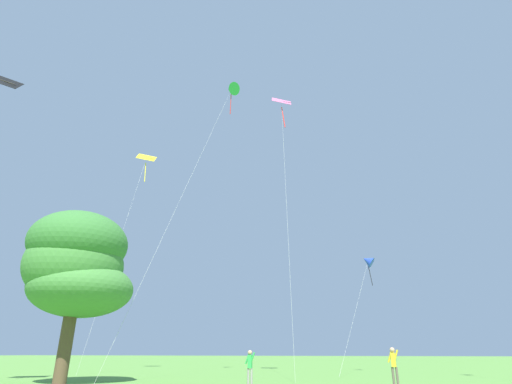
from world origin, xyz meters
TOP-DOWN VIEW (x-y plane):
  - kite_pink_low at (-4.26, 24.61)m, footprint 2.68×7.33m
  - kite_yellow_diamond at (-20.12, 27.85)m, footprint 2.29×8.41m
  - kite_green_small at (-9.33, 24.74)m, footprint 3.70×12.26m
  - kite_blue_delta at (1.74, 31.86)m, footprint 3.27×7.65m
  - person_in_red_shirt at (2.67, 17.17)m, footprint 0.59×0.25m
  - person_in_blue_jacket at (-4.36, 15.47)m, footprint 0.54×0.23m
  - tree_left_oak at (-14.19, 13.43)m, footprint 6.00×6.16m

SIDE VIEW (x-z plane):
  - person_in_blue_jacket at x=-4.36m, z-range 0.17..1.85m
  - person_in_red_shirt at x=2.67m, z-range 0.18..1.99m
  - tree_left_oak at x=-14.19m, z-range 1.54..10.87m
  - kite_blue_delta at x=1.74m, z-range 4.33..14.33m
  - kite_yellow_diamond at x=-20.12m, z-range 9.28..31.14m
  - kite_pink_low at x=-4.26m, z-range 10.12..33.99m
  - kite_green_small at x=-9.33m, z-range 12.32..38.64m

